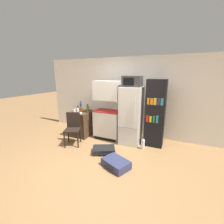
# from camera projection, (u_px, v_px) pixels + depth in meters

# --- Properties ---
(ground_plane) EXTENTS (24.00, 24.00, 0.00)m
(ground_plane) POSITION_uv_depth(u_px,v_px,m) (99.00, 162.00, 3.44)
(ground_plane) COLOR olive
(wall_back) EXTENTS (6.40, 0.10, 2.50)m
(wall_back) POSITION_uv_depth(u_px,v_px,m) (133.00, 97.00, 4.84)
(wall_back) COLOR white
(wall_back) RESTS_ON ground_plane
(side_table) EXTENTS (0.65, 0.73, 0.79)m
(side_table) POSITION_uv_depth(u_px,v_px,m) (82.00, 123.00, 4.96)
(side_table) COLOR #422D1E
(side_table) RESTS_ON ground_plane
(kitchen_hutch) EXTENTS (0.81, 0.50, 1.78)m
(kitchen_hutch) POSITION_uv_depth(u_px,v_px,m) (108.00, 113.00, 4.61)
(kitchen_hutch) COLOR white
(kitchen_hutch) RESTS_ON ground_plane
(refrigerator) EXTENTS (0.56, 0.64, 1.63)m
(refrigerator) POSITION_uv_depth(u_px,v_px,m) (131.00, 116.00, 4.25)
(refrigerator) COLOR silver
(refrigerator) RESTS_ON ground_plane
(microwave) EXTENTS (0.49, 0.40, 0.29)m
(microwave) POSITION_uv_depth(u_px,v_px,m) (132.00, 81.00, 4.02)
(microwave) COLOR #333333
(microwave) RESTS_ON refrigerator
(bookshelf) EXTENTS (0.51, 0.39, 1.84)m
(bookshelf) POSITION_uv_depth(u_px,v_px,m) (155.00, 114.00, 4.08)
(bookshelf) COLOR black
(bookshelf) RESTS_ON ground_plane
(bottle_milk_white) EXTENTS (0.09, 0.09, 0.14)m
(bottle_milk_white) POSITION_uv_depth(u_px,v_px,m) (74.00, 111.00, 4.73)
(bottle_milk_white) COLOR white
(bottle_milk_white) RESTS_ON side_table
(bottle_olive_oil) EXTENTS (0.08, 0.08, 0.26)m
(bottle_olive_oil) POSITION_uv_depth(u_px,v_px,m) (88.00, 109.00, 4.73)
(bottle_olive_oil) COLOR #566619
(bottle_olive_oil) RESTS_ON side_table
(bottle_amber_beer) EXTENTS (0.08, 0.08, 0.21)m
(bottle_amber_beer) POSITION_uv_depth(u_px,v_px,m) (81.00, 109.00, 4.81)
(bottle_amber_beer) COLOR brown
(bottle_amber_beer) RESTS_ON side_table
(bottle_ketchup_red) EXTENTS (0.09, 0.09, 0.16)m
(bottle_ketchup_red) POSITION_uv_depth(u_px,v_px,m) (78.00, 108.00, 5.00)
(bottle_ketchup_red) COLOR #AD1914
(bottle_ketchup_red) RESTS_ON side_table
(bottle_clear_short) EXTENTS (0.09, 0.09, 0.15)m
(bottle_clear_short) POSITION_uv_depth(u_px,v_px,m) (78.00, 110.00, 4.80)
(bottle_clear_short) COLOR silver
(bottle_clear_short) RESTS_ON side_table
(bottle_blue_soda) EXTENTS (0.08, 0.08, 0.31)m
(bottle_blue_soda) POSITION_uv_depth(u_px,v_px,m) (81.00, 107.00, 4.99)
(bottle_blue_soda) COLOR #1E47A3
(bottle_blue_soda) RESTS_ON side_table
(bowl) EXTENTS (0.12, 0.12, 0.03)m
(bowl) POSITION_uv_depth(u_px,v_px,m) (80.00, 113.00, 4.59)
(bowl) COLOR silver
(bowl) RESTS_ON side_table
(chair) EXTENTS (0.53, 0.53, 0.91)m
(chair) POSITION_uv_depth(u_px,v_px,m) (73.00, 126.00, 4.26)
(chair) COLOR black
(chair) RESTS_ON ground_plane
(suitcase_large_flat) EXTENTS (0.67, 0.59, 0.14)m
(suitcase_large_flat) POSITION_uv_depth(u_px,v_px,m) (104.00, 150.00, 3.85)
(suitcase_large_flat) COLOR black
(suitcase_large_flat) RESTS_ON ground_plane
(suitcase_small_flat) EXTENTS (0.68, 0.59, 0.17)m
(suitcase_small_flat) POSITION_uv_depth(u_px,v_px,m) (116.00, 164.00, 3.23)
(suitcase_small_flat) COLOR navy
(suitcase_small_flat) RESTS_ON ground_plane
(water_bottle_front) EXTENTS (0.10, 0.10, 0.34)m
(water_bottle_front) POSITION_uv_depth(u_px,v_px,m) (143.00, 144.00, 4.02)
(water_bottle_front) COLOR silver
(water_bottle_front) RESTS_ON ground_plane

